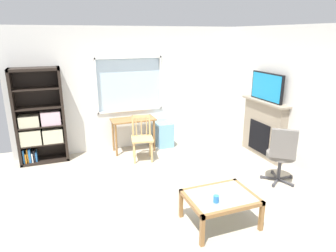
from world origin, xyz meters
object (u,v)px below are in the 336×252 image
object	(u,v)px
bookshelf	(40,123)
wooden_chair	(142,138)
fireplace	(263,128)
tv	(267,87)
office_chair	(282,153)
coffee_table	(220,199)
sippy_cup	(216,199)
desk_under_window	(133,125)
plastic_drawer_unit	(164,134)

from	to	relation	value
bookshelf	wooden_chair	distance (m)	2.00
fireplace	tv	distance (m)	0.86
bookshelf	wooden_chair	size ratio (longest dim) A/B	2.06
office_chair	coffee_table	bearing A→B (deg)	-157.29
office_chair	sippy_cup	distance (m)	1.83
desk_under_window	office_chair	size ratio (longest dim) A/B	0.93
bookshelf	tv	distance (m)	4.49
office_chair	sippy_cup	size ratio (longest dim) A/B	11.11
office_chair	sippy_cup	world-z (taller)	office_chair
fireplace	coffee_table	bearing A→B (deg)	-138.97
bookshelf	fireplace	world-z (taller)	bookshelf
sippy_cup	coffee_table	bearing A→B (deg)	40.87
fireplace	coffee_table	world-z (taller)	fireplace
desk_under_window	fireplace	xyz separation A→B (m)	(2.45, -1.18, -0.01)
sippy_cup	wooden_chair	bearing A→B (deg)	95.11
tv	desk_under_window	bearing A→B (deg)	154.04
plastic_drawer_unit	coffee_table	size ratio (longest dim) A/B	0.61
fireplace	tv	bearing A→B (deg)	180.00
desk_under_window	tv	xyz separation A→B (m)	(2.43, -1.18, 0.85)
office_chair	plastic_drawer_unit	bearing A→B (deg)	117.48
desk_under_window	plastic_drawer_unit	distance (m)	0.78
plastic_drawer_unit	coffee_table	distance (m)	3.02
desk_under_window	sippy_cup	world-z (taller)	desk_under_window
wooden_chair	plastic_drawer_unit	distance (m)	0.89
wooden_chair	office_chair	world-z (taller)	office_chair
sippy_cup	fireplace	bearing A→B (deg)	41.02
plastic_drawer_unit	fireplace	world-z (taller)	fireplace
fireplace	desk_under_window	bearing A→B (deg)	154.20
desk_under_window	coffee_table	distance (m)	2.99
bookshelf	fireplace	size ratio (longest dim) A/B	1.51
desk_under_window	wooden_chair	distance (m)	0.53
bookshelf	sippy_cup	distance (m)	3.83
wooden_chair	tv	size ratio (longest dim) A/B	1.01
bookshelf	office_chair	distance (m)	4.48
plastic_drawer_unit	coffee_table	world-z (taller)	plastic_drawer_unit
desk_under_window	tv	distance (m)	2.83
office_chair	sippy_cup	bearing A→B (deg)	-155.53
fireplace	tv	size ratio (longest dim) A/B	1.38
desk_under_window	fireplace	size ratio (longest dim) A/B	0.75
bookshelf	plastic_drawer_unit	world-z (taller)	bookshelf
bookshelf	office_chair	world-z (taller)	bookshelf
office_chair	desk_under_window	bearing A→B (deg)	129.97
wooden_chair	tv	xyz separation A→B (m)	(2.38, -0.67, 0.98)
coffee_table	plastic_drawer_unit	bearing A→B (deg)	84.28
fireplace	sippy_cup	world-z (taller)	fireplace
bookshelf	plastic_drawer_unit	bearing A→B (deg)	-1.40
tv	coffee_table	distance (m)	2.90
sippy_cup	tv	bearing A→B (deg)	41.26
sippy_cup	bookshelf	bearing A→B (deg)	123.31
coffee_table	sippy_cup	size ratio (longest dim) A/B	10.00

